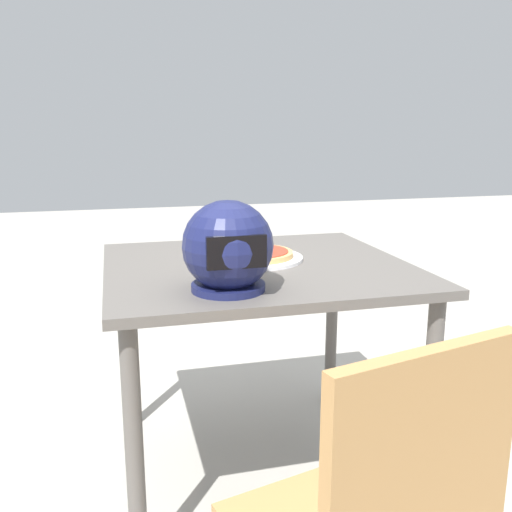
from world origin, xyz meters
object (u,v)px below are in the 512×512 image
Objects in this scene: dining_table at (257,291)px; drinking_glass at (226,232)px; pizza at (255,253)px; motorcycle_helmet at (228,248)px.

dining_table is 9.26× the size of drinking_glass.
motorcycle_helmet is (0.17, 0.34, 0.10)m from pizza.
dining_table is at bearing 98.05° from drinking_glass.
dining_table is 0.34m from drinking_glass.
drinking_glass is at bearing -101.05° from motorcycle_helmet.
drinking_glass is at bearing -78.54° from pizza.
motorcycle_helmet is (0.16, 0.29, 0.22)m from dining_table.
pizza reaches higher than dining_table.
motorcycle_helmet reaches higher than drinking_glass.
motorcycle_helmet is at bearing 64.09° from pizza.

